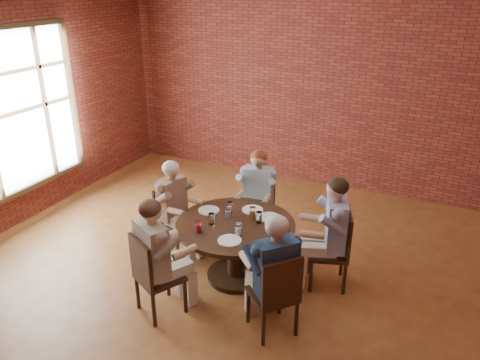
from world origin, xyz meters
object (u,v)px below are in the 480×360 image
at_px(chair_c, 172,217).
at_px(smartphone, 271,240).
at_px(chair_d, 152,274).
at_px(dining_table, 236,240).
at_px(diner_c, 176,209).
at_px(diner_b, 257,197).
at_px(chair_e, 277,293).
at_px(diner_e, 273,275).
at_px(diner_a, 330,233).
at_px(diner_d, 158,257).
at_px(chair_a, 336,246).
at_px(chair_b, 258,205).

bearing_deg(chair_c, smartphone, -92.73).
distance_m(chair_c, chair_d, 1.30).
relative_size(dining_table, diner_c, 1.08).
distance_m(diner_b, chair_e, 1.91).
bearing_deg(diner_e, diner_b, -109.66).
bearing_deg(diner_a, smartphone, -62.72).
bearing_deg(diner_d, chair_d, 90.00).
xyz_separation_m(diner_d, chair_e, (1.27, 0.18, -0.17)).
height_order(chair_a, diner_e, diner_e).
relative_size(diner_d, chair_e, 1.44).
bearing_deg(diner_d, chair_a, -113.64).
xyz_separation_m(chair_c, diner_c, (0.08, -0.02, 0.15)).
relative_size(chair_e, diner_e, 0.70).
distance_m(chair_b, diner_e, 1.91).
height_order(chair_b, diner_c, diner_c).
distance_m(diner_a, diner_b, 1.30).
bearing_deg(chair_d, diner_d, -90.00).
bearing_deg(diner_b, diner_a, -34.98).
bearing_deg(chair_b, chair_e, -69.54).
xyz_separation_m(diner_c, smartphone, (1.46, -0.38, 0.11)).
bearing_deg(diner_e, dining_table, -90.00).
height_order(diner_a, smartphone, diner_a).
bearing_deg(diner_e, chair_a, -158.06).
bearing_deg(chair_b, chair_d, -108.22).
height_order(dining_table, chair_d, chair_d).
height_order(diner_b, diner_e, diner_e).
relative_size(diner_d, diner_e, 1.01).
bearing_deg(smartphone, diner_c, 160.12).
distance_m(chair_a, chair_d, 2.12).
height_order(chair_b, diner_b, diner_b).
relative_size(diner_a, chair_e, 1.45).
xyz_separation_m(diner_a, chair_b, (-1.17, 0.68, -0.18)).
xyz_separation_m(dining_table, chair_e, (0.80, -0.72, -0.02)).
xyz_separation_m(chair_b, diner_e, (0.87, -1.69, 0.17)).
bearing_deg(diner_b, diner_d, -108.20).
distance_m(chair_a, diner_e, 1.12).
relative_size(chair_b, chair_e, 0.97).
xyz_separation_m(diner_a, chair_d, (-1.54, -1.33, -0.17)).
bearing_deg(diner_d, diner_e, -141.40).
height_order(diner_c, diner_e, diner_e).
height_order(dining_table, diner_b, diner_b).
distance_m(diner_b, diner_d, 1.88).
distance_m(chair_e, smartphone, 0.66).
height_order(dining_table, chair_b, chair_b).
height_order(diner_c, chair_d, diner_c).
xyz_separation_m(diner_b, diner_d, (-0.34, -1.84, 0.03)).
height_order(diner_b, chair_c, diner_b).
relative_size(chair_e, smartphone, 6.93).
height_order(chair_b, diner_d, diner_d).
distance_m(diner_d, smartphone, 1.22).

